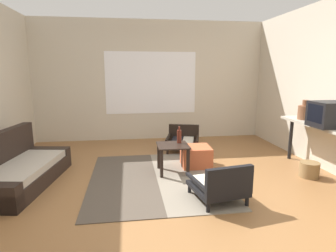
{
  "coord_description": "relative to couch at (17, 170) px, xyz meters",
  "views": [
    {
      "loc": [
        -0.54,
        -3.46,
        1.59
      ],
      "look_at": [
        0.05,
        0.63,
        0.77
      ],
      "focal_mm": 29.9,
      "sensor_mm": 36.0,
      "label": 1
    }
  ],
  "objects": [
    {
      "name": "couch",
      "position": [
        0.0,
        0.0,
        0.0
      ],
      "size": [
        1.02,
        1.8,
        0.75
      ],
      "color": "black",
      "rests_on": "ground"
    },
    {
      "name": "ground_plane",
      "position": [
        2.1,
        -0.52,
        -0.22
      ],
      "size": [
        7.8,
        7.8,
        0.0
      ],
      "primitive_type": "plane",
      "color": "olive"
    },
    {
      "name": "wicker_basket",
      "position": [
        4.26,
        -0.3,
        -0.11
      ],
      "size": [
        0.29,
        0.29,
        0.23
      ],
      "primitive_type": "cylinder",
      "color": "olive",
      "rests_on": "ground"
    },
    {
      "name": "glass_bottle",
      "position": [
        2.35,
        0.29,
        0.34
      ],
      "size": [
        0.07,
        0.07,
        0.27
      ],
      "color": "#5B2319",
      "rests_on": "coffee_table"
    },
    {
      "name": "coffee_table",
      "position": [
        2.23,
        0.18,
        0.12
      ],
      "size": [
        0.48,
        0.49,
        0.45
      ],
      "color": "black",
      "rests_on": "ground"
    },
    {
      "name": "armchair_by_window",
      "position": [
        2.64,
        1.39,
        0.01
      ],
      "size": [
        0.77,
        0.76,
        0.49
      ],
      "color": "black",
      "rests_on": "ground"
    },
    {
      "name": "area_rug",
      "position": [
        1.96,
        -0.03,
        -0.22
      ],
      "size": [
        1.96,
        2.35,
        0.01
      ],
      "color": "#4C4238",
      "rests_on": "ground"
    },
    {
      "name": "crt_television",
      "position": [
        4.46,
        -0.38,
        0.75
      ],
      "size": [
        0.56,
        0.42,
        0.37
      ],
      "color": "black",
      "rests_on": "console_shelf"
    },
    {
      "name": "ottoman_orange",
      "position": [
        2.67,
        0.42,
        -0.05
      ],
      "size": [
        0.5,
        0.5,
        0.34
      ],
      "primitive_type": "cube",
      "rotation": [
        0.0,
        0.0,
        -0.04
      ],
      "color": "#BC5633",
      "rests_on": "ground"
    },
    {
      "name": "console_shelf",
      "position": [
        4.47,
        -0.3,
        0.48
      ],
      "size": [
        0.39,
        1.88,
        0.79
      ],
      "color": "#B2AD9E",
      "rests_on": "ground"
    },
    {
      "name": "far_wall_with_window",
      "position": [
        2.1,
        2.54,
        1.13
      ],
      "size": [
        5.6,
        0.13,
        2.7
      ],
      "color": "beige",
      "rests_on": "ground"
    },
    {
      "name": "armchair_striped_foreground",
      "position": [
        2.64,
        -0.91,
        0.0
      ],
      "size": [
        0.69,
        0.73,
        0.52
      ],
      "color": "black",
      "rests_on": "ground"
    },
    {
      "name": "clay_vase",
      "position": [
        4.47,
        0.25,
        0.69
      ],
      "size": [
        0.22,
        0.22,
        0.32
      ],
      "color": "brown",
      "rests_on": "console_shelf"
    }
  ]
}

